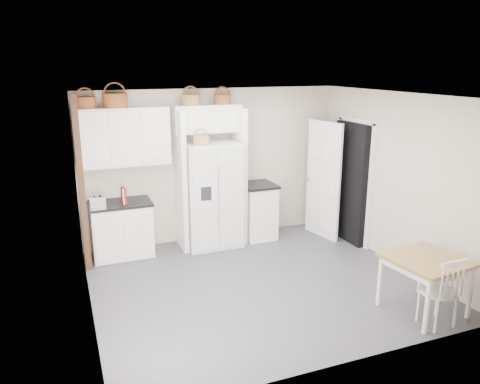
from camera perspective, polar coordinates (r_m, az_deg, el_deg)
name	(u,v)px	position (r m, az deg, el deg)	size (l,w,h in m)	color
floor	(259,283)	(6.73, 2.27, -11.02)	(4.50, 4.50, 0.00)	#4E4E53
ceiling	(261,96)	(6.04, 2.54, 11.64)	(4.50, 4.50, 0.00)	white
wall_back	(213,165)	(8.08, -3.29, 3.28)	(4.50, 4.50, 0.00)	beige
wall_left	(83,213)	(5.78, -18.54, -2.50)	(4.00, 4.00, 0.00)	beige
wall_right	(396,180)	(7.43, 18.51, 1.41)	(4.00, 4.00, 0.00)	beige
refrigerator	(211,195)	(7.82, -3.51, -0.33)	(0.91, 0.73, 1.76)	white
base_cab_left	(122,230)	(7.70, -14.22, -4.56)	(0.92, 0.58, 0.86)	white
base_cab_right	(257,212)	(8.27, 2.13, -2.40)	(0.53, 0.64, 0.93)	white
dining_table	(424,285)	(6.30, 21.53, -10.49)	(0.86, 0.86, 0.72)	brown
windsor_chair	(439,292)	(6.04, 23.06, -11.11)	(0.42, 0.38, 0.85)	white
counter_left	(120,204)	(7.56, -14.44, -1.37)	(0.96, 0.62, 0.04)	black
counter_right	(258,185)	(8.13, 2.16, 0.88)	(0.57, 0.68, 0.04)	black
toaster	(98,201)	(7.41, -16.96, -1.12)	(0.23, 0.13, 0.16)	silver
cookbook_red	(124,195)	(7.45, -13.98, -0.41)	(0.04, 0.17, 0.26)	#A21014
cookbook_cream	(124,196)	(7.46, -13.99, -0.44)	(0.04, 0.17, 0.25)	beige
basket_upper_a	(86,103)	(7.38, -18.32, 10.29)	(0.30, 0.30, 0.17)	brown
basket_upper_b	(115,100)	(7.42, -14.96, 10.73)	(0.36, 0.36, 0.21)	brown
basket_bridge_a	(191,100)	(7.64, -6.04, 11.11)	(0.30, 0.30, 0.17)	brown
basket_bridge_b	(222,99)	(7.80, -2.18, 11.24)	(0.28, 0.28, 0.16)	brown
basket_fridge_a	(201,140)	(7.47, -4.76, 6.34)	(0.26, 0.26, 0.14)	brown
upper_cabinet	(124,137)	(7.49, -14.00, 6.54)	(1.40, 0.34, 0.90)	white
bridge_cabinet	(207,119)	(7.74, -4.06, 8.92)	(1.12, 0.34, 0.45)	white
fridge_panel_left	(180,181)	(7.66, -7.28, 1.34)	(0.08, 0.60, 2.30)	white
fridge_panel_right	(239,176)	(7.96, -0.14, 2.00)	(0.08, 0.60, 2.30)	white
trim_post	(81,186)	(7.08, -18.77, 0.71)	(0.09, 0.09, 2.60)	#361B10
doorway_void	(352,183)	(8.21, 13.47, 1.10)	(0.18, 0.85, 2.05)	black
door_slab	(323,180)	(8.29, 10.11, 1.42)	(0.80, 0.04, 2.05)	white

